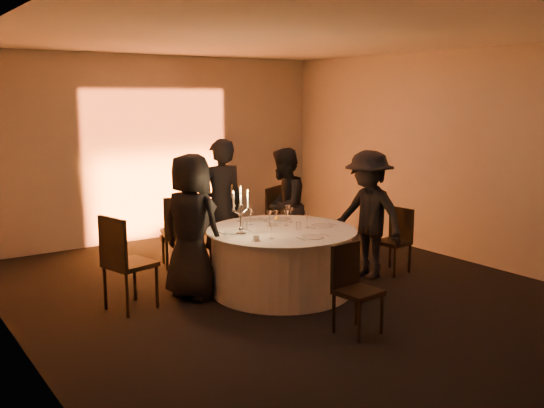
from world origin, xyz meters
TOP-DOWN VIEW (x-y plane):
  - floor at (0.00, 0.00)m, footprint 7.00×7.00m
  - ceiling at (0.00, 0.00)m, footprint 7.00×7.00m
  - wall_back at (0.00, 3.50)m, footprint 7.00×0.00m
  - wall_left at (-3.00, 0.00)m, footprint 0.00×7.00m
  - wall_right at (3.00, 0.00)m, footprint 0.00×7.00m
  - uplighter_fixture at (0.00, 3.20)m, footprint 0.25×0.12m
  - banquet_table at (0.00, 0.00)m, footprint 1.80×1.80m
  - chair_left at (-1.82, 0.43)m, footprint 0.57×0.57m
  - chair_back_left at (-0.55, 1.65)m, footprint 0.55×0.55m
  - chair_back_right at (0.78, 1.45)m, footprint 0.61×0.61m
  - chair_right at (1.76, -0.19)m, footprint 0.42×0.42m
  - chair_front at (-0.16, -1.44)m, footprint 0.43×0.43m
  - guest_left at (-0.98, 0.43)m, footprint 0.83×0.98m
  - guest_back_left at (-0.12, 1.24)m, footprint 0.69×0.49m
  - guest_back_right at (0.78, 1.03)m, footprint 1.01×0.97m
  - guest_right at (1.27, -0.15)m, footprint 0.74×1.14m
  - plate_left at (-0.54, 0.18)m, footprint 0.36×0.26m
  - plate_back_left at (-0.02, 0.62)m, footprint 0.36×0.28m
  - plate_back_right at (0.27, 0.48)m, footprint 0.35×0.29m
  - plate_right at (0.51, -0.14)m, footprint 0.36×0.27m
  - plate_front at (0.05, -0.54)m, footprint 0.36×0.26m
  - coffee_cup at (-0.57, -0.31)m, footprint 0.11×0.11m
  - candelabra at (-0.55, 0.03)m, footprint 0.24×0.11m
  - wine_glass_a at (0.17, 0.14)m, footprint 0.07×0.07m
  - wine_glass_b at (-0.37, -0.32)m, footprint 0.07×0.07m
  - wine_glass_c at (0.29, -0.12)m, footprint 0.07×0.07m
  - wine_glass_d at (0.40, 0.43)m, footprint 0.07×0.07m
  - wine_glass_e at (-0.16, 0.43)m, footprint 0.07×0.07m
  - wine_glass_f at (0.06, 0.21)m, footprint 0.07×0.07m
  - wine_glass_g at (0.34, 0.27)m, footprint 0.07×0.07m
  - wine_glass_h at (-0.01, 0.24)m, footprint 0.07×0.07m
  - tumbler_a at (-0.34, 0.28)m, footprint 0.07×0.07m
  - tumbler_b at (0.16, -0.12)m, footprint 0.07×0.07m

SIDE VIEW (x-z plane):
  - floor at x=0.00m, z-range 0.00..0.00m
  - uplighter_fixture at x=0.00m, z-range 0.00..0.10m
  - banquet_table at x=0.00m, z-range 0.00..0.77m
  - chair_right at x=1.76m, z-range 0.05..0.92m
  - chair_front at x=-0.16m, z-range 0.05..0.95m
  - chair_back_left at x=-0.55m, z-range 0.07..1.07m
  - chair_back_right at x=0.78m, z-range 0.07..1.12m
  - chair_left at x=-1.82m, z-range 0.07..1.14m
  - plate_front at x=0.05m, z-range 0.77..0.78m
  - plate_left at x=-0.54m, z-range 0.77..0.78m
  - plate_right at x=0.51m, z-range 0.77..0.78m
  - plate_back_left at x=-0.02m, z-range 0.77..0.78m
  - plate_back_right at x=0.27m, z-range 0.74..0.83m
  - coffee_cup at x=-0.57m, z-range 0.77..0.83m
  - tumbler_a at x=-0.34m, z-range 0.77..0.86m
  - tumbler_b at x=0.16m, z-range 0.77..0.86m
  - guest_back_right at x=0.78m, z-range 0.00..1.63m
  - guest_right at x=1.27m, z-range 0.00..1.66m
  - guest_left at x=-0.98m, z-range 0.00..1.70m
  - guest_back_left at x=-0.12m, z-range 0.00..1.79m
  - wine_glass_a at x=0.17m, z-range 0.81..1.00m
  - wine_glass_b at x=-0.37m, z-range 0.81..1.00m
  - wine_glass_c at x=0.29m, z-range 0.81..1.00m
  - wine_glass_d at x=0.40m, z-range 0.81..1.00m
  - wine_glass_e at x=-0.16m, z-range 0.81..1.00m
  - wine_glass_f at x=0.06m, z-range 0.81..1.00m
  - wine_glass_g at x=0.34m, z-range 0.81..1.00m
  - wine_glass_h at x=-0.01m, z-range 0.81..1.00m
  - candelabra at x=-0.55m, z-range 0.68..1.26m
  - wall_back at x=0.00m, z-range -2.00..5.00m
  - wall_left at x=-3.00m, z-range -2.00..5.00m
  - wall_right at x=3.00m, z-range -2.00..5.00m
  - ceiling at x=0.00m, z-range 3.00..3.00m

